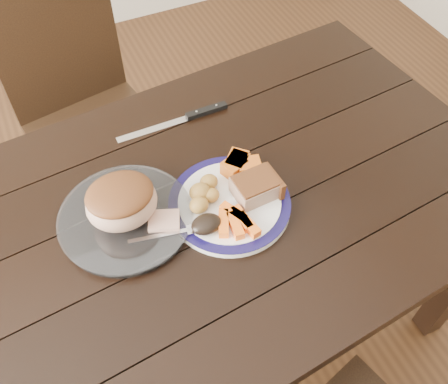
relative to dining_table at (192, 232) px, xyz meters
name	(u,v)px	position (x,y,z in m)	size (l,w,h in m)	color
ground	(201,336)	(0.00, 0.00, -0.66)	(4.00, 4.00, 0.00)	#472B16
dining_table	(192,232)	(0.00, 0.00, 0.00)	(1.68, 1.05, 0.75)	black
chair_far	(84,106)	(-0.11, 0.74, -0.13)	(0.49, 0.50, 0.93)	black
dinner_plate	(230,204)	(0.09, -0.03, 0.10)	(0.29, 0.29, 0.02)	white
plate_rim	(230,202)	(0.09, -0.03, 0.11)	(0.29, 0.29, 0.02)	#100B3A
serving_platter	(126,219)	(-0.15, 0.03, 0.10)	(0.30, 0.30, 0.02)	white
pork_slice	(255,188)	(0.15, -0.03, 0.14)	(0.10, 0.08, 0.04)	#A67D65
roasted_potatoes	(204,193)	(0.04, 0.00, 0.13)	(0.09, 0.09, 0.04)	gold
carrot_batons	(236,221)	(0.08, -0.09, 0.12)	(0.09, 0.11, 0.02)	orange
pumpkin_wedges	(239,165)	(0.15, 0.05, 0.13)	(0.10, 0.09, 0.04)	orange
dark_mushroom	(206,224)	(0.01, -0.08, 0.13)	(0.07, 0.05, 0.03)	black
fork	(174,233)	(-0.06, -0.06, 0.11)	(0.18, 0.05, 0.00)	silver
roast_joint	(122,203)	(-0.15, 0.03, 0.16)	(0.16, 0.14, 0.11)	tan
cut_slice	(164,221)	(-0.07, -0.02, 0.12)	(0.07, 0.06, 0.02)	tan
carving_knife	(194,115)	(0.13, 0.29, 0.10)	(0.32, 0.02, 0.01)	silver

